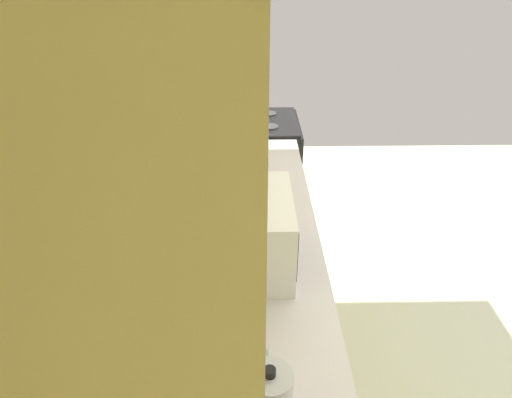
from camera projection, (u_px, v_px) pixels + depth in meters
The scene contains 7 objects.
ground_plane at pixel (491, 380), 2.54m from camera, with size 6.26×6.26×0.00m, color beige.
wall_back at pixel (153, 133), 1.81m from camera, with size 4.03×0.12×2.83m, color beige.
counter_run at pixel (251, 386), 1.98m from camera, with size 3.16×0.63×0.88m.
oven_range at pixel (253, 177), 3.61m from camera, with size 0.61×0.68×1.06m.
microwave at pixel (245, 231), 1.91m from camera, with size 0.47×0.39×0.30m.
bowl at pixel (257, 160), 2.78m from camera, with size 0.14×0.14×0.06m.
kettle at pixel (269, 391), 1.35m from camera, with size 0.19×0.14×0.16m.
Camera 1 is at (-1.71, 1.28, 2.10)m, focal length 33.52 mm.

